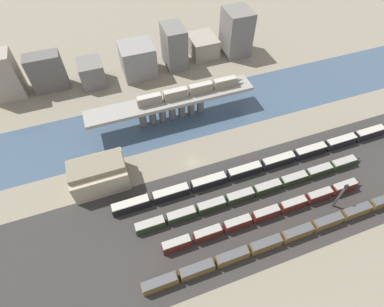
# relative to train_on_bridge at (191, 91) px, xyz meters

# --- Properties ---
(ground_plane) EXTENTS (400.00, 400.00, 0.00)m
(ground_plane) POSITION_rel_train_on_bridge_xyz_m (-8.47, -26.11, -12.47)
(ground_plane) COLOR gray
(railbed_yard) EXTENTS (280.00, 42.00, 0.01)m
(railbed_yard) POSITION_rel_train_on_bridge_xyz_m (-8.47, -50.11, -12.46)
(railbed_yard) COLOR #33302D
(railbed_yard) RESTS_ON ground
(river_water) EXTENTS (320.00, 29.87, 0.01)m
(river_water) POSITION_rel_train_on_bridge_xyz_m (-8.47, 0.00, -12.46)
(river_water) COLOR #3D5166
(river_water) RESTS_ON ground
(bridge) EXTENTS (70.10, 9.56, 10.53)m
(bridge) POSITION_rel_train_on_bridge_xyz_m (-8.47, 0.00, -4.58)
(bridge) COLOR gray
(bridge) RESTS_ON ground
(train_on_bridge) EXTENTS (45.88, 2.82, 3.95)m
(train_on_bridge) POSITION_rel_train_on_bridge_xyz_m (0.00, 0.00, 0.00)
(train_on_bridge) COLOR gray
(train_on_bridge) RESTS_ON bridge
(train_yard_near) EXTENTS (92.20, 2.90, 3.99)m
(train_yard_near) POSITION_rel_train_on_bridge_xyz_m (7.94, -64.85, -10.50)
(train_yard_near) COLOR brown
(train_yard_near) RESTS_ON ground
(train_yard_mid) EXTENTS (73.68, 2.69, 4.16)m
(train_yard_mid) POSITION_rel_train_on_bridge_xyz_m (7.20, -55.62, -10.41)
(train_yard_mid) COLOR #5B1E19
(train_yard_mid) RESTS_ON ground
(train_yard_far) EXTENTS (87.41, 3.01, 3.50)m
(train_yard_far) POSITION_rel_train_on_bridge_xyz_m (7.95, -46.58, -10.75)
(train_yard_far) COLOR #23381E
(train_yard_far) RESTS_ON ground
(train_yard_outer) EXTENTS (115.49, 3.16, 3.88)m
(train_yard_outer) POSITION_rel_train_on_bridge_xyz_m (16.02, -37.53, -10.55)
(train_yard_outer) COLOR black
(train_yard_outer) RESTS_ON ground
(warehouse_building) EXTENTS (19.10, 13.11, 10.83)m
(warehouse_building) POSITION_rel_train_on_bridge_xyz_m (-42.49, -23.54, -7.32)
(warehouse_building) COLOR tan
(warehouse_building) RESTS_ON ground
(signal_tower) EXTENTS (1.00, 0.75, 12.62)m
(signal_tower) POSITION_rel_train_on_bridge_xyz_m (30.16, -59.77, -6.02)
(signal_tower) COLOR #4C4C51
(signal_tower) RESTS_ON ground
(city_block_far_left) EXTENTS (14.20, 10.82, 21.12)m
(city_block_far_left) POSITION_rel_train_on_bridge_xyz_m (-74.06, 39.39, -1.90)
(city_block_far_left) COLOR gray
(city_block_far_left) RESTS_ON ground
(city_block_left) EXTENTS (15.19, 8.01, 17.31)m
(city_block_left) POSITION_rel_train_on_bridge_xyz_m (-55.66, 38.81, -3.81)
(city_block_left) COLOR #605B56
(city_block_left) RESTS_ON ground
(city_block_center) EXTENTS (11.03, 12.66, 11.58)m
(city_block_center) POSITION_rel_train_on_bridge_xyz_m (-36.58, 35.71, -6.67)
(city_block_center) COLOR slate
(city_block_center) RESTS_ON ground
(city_block_right) EXTENTS (15.67, 15.04, 15.35)m
(city_block_right) POSITION_rel_train_on_bridge_xyz_m (-14.27, 36.00, -4.79)
(city_block_right) COLOR gray
(city_block_right) RESTS_ON ground
(city_block_far_right) EXTENTS (9.83, 14.67, 20.21)m
(city_block_far_right) POSITION_rel_train_on_bridge_xyz_m (4.60, 37.40, -2.36)
(city_block_far_right) COLOR slate
(city_block_far_right) RESTS_ON ground
(city_block_tall) EXTENTS (13.43, 15.94, 9.69)m
(city_block_tall) POSITION_rel_train_on_bridge_xyz_m (21.41, 41.61, -7.62)
(city_block_tall) COLOR gray
(city_block_tall) RESTS_ON ground
(city_block_low) EXTENTS (12.80, 14.55, 22.61)m
(city_block_low) POSITION_rel_train_on_bridge_xyz_m (38.09, 37.49, -1.16)
(city_block_low) COLOR slate
(city_block_low) RESTS_ON ground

